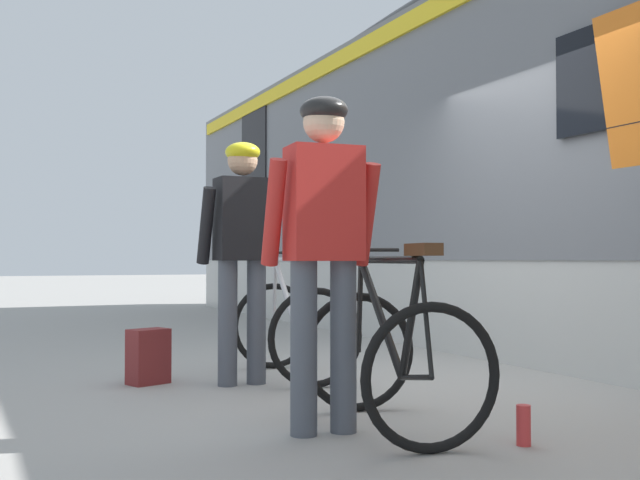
% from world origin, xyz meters
% --- Properties ---
extents(ground_plane, '(80.00, 80.00, 0.00)m').
position_xyz_m(ground_plane, '(0.00, 0.00, 0.00)').
color(ground_plane, '#A09E99').
extents(train_car, '(3.18, 18.27, 3.88)m').
position_xyz_m(train_car, '(2.77, 0.28, 1.97)').
color(train_car, slate).
rests_on(train_car, ground).
extents(cyclist_near_in_dark, '(0.61, 0.31, 1.76)m').
position_xyz_m(cyclist_near_in_dark, '(-1.14, 0.38, 1.05)').
color(cyclist_near_in_dark, '#4C515B').
rests_on(cyclist_near_in_dark, ground).
extents(cyclist_far_in_red, '(0.63, 0.35, 1.76)m').
position_xyz_m(cyclist_far_in_red, '(-1.26, -1.25, 1.05)').
color(cyclist_far_in_red, '#4C515B').
rests_on(cyclist_far_in_red, ground).
extents(bicycle_near_silver, '(0.80, 1.12, 0.99)m').
position_xyz_m(bicycle_near_silver, '(-0.67, 0.53, 0.40)').
color(bicycle_near_silver, black).
rests_on(bicycle_near_silver, ground).
extents(bicycle_far_black, '(0.86, 1.16, 0.99)m').
position_xyz_m(bicycle_far_black, '(-0.90, -1.33, 0.40)').
color(bicycle_far_black, black).
rests_on(bicycle_far_black, ground).
extents(backpack_on_platform, '(0.33, 0.27, 0.40)m').
position_xyz_m(backpack_on_platform, '(-1.74, 0.71, 0.20)').
color(backpack_on_platform, maroon).
rests_on(backpack_on_platform, ground).
extents(water_bottle_near_the_bikes, '(0.07, 0.07, 0.20)m').
position_xyz_m(water_bottle_near_the_bikes, '(-0.48, -1.89, 0.10)').
color(water_bottle_near_the_bikes, red).
rests_on(water_bottle_near_the_bikes, ground).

